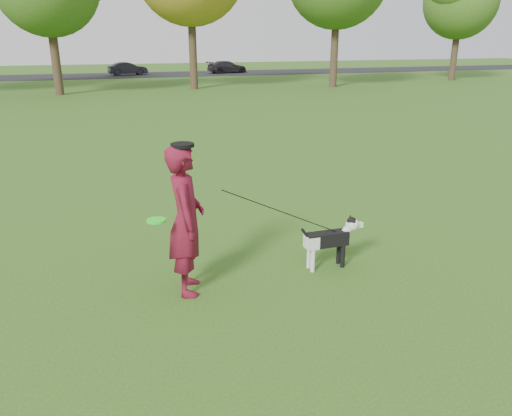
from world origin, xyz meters
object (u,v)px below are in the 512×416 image
object	(u,v)px
dog	(332,237)
car_right	(227,67)
man	(186,220)
car_mid	(128,69)

from	to	relation	value
dog	car_right	size ratio (longest dim) A/B	0.27
man	dog	world-z (taller)	man
car_right	car_mid	bearing A→B (deg)	79.78
man	dog	bearing A→B (deg)	-79.04
dog	car_mid	xyz separation A→B (m)	(0.22, 39.78, 0.10)
dog	car_right	distance (m)	40.80
man	car_mid	xyz separation A→B (m)	(2.28, 39.84, -0.41)
car_mid	man	bearing A→B (deg)	167.56
dog	car_right	bearing A→B (deg)	77.16
car_right	dog	bearing A→B (deg)	156.94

